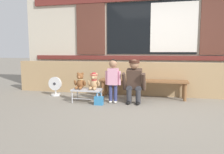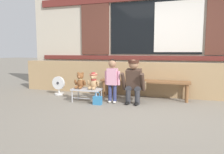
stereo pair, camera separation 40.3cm
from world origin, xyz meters
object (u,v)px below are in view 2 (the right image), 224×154
at_px(handbag_on_ground, 97,100).
at_px(floor_fan, 59,86).
at_px(wooden_bench_long, 144,83).
at_px(adult_crouching, 134,81).
at_px(teddy_bear_plain, 80,81).
at_px(child_standing, 112,76).
at_px(small_display_bench, 87,90).
at_px(teddy_bear_with_hat, 93,81).

bearing_deg(handbag_on_ground, floor_fan, 153.64).
height_order(wooden_bench_long, adult_crouching, adult_crouching).
xyz_separation_m(teddy_bear_plain, child_standing, (0.73, 0.08, 0.13)).
height_order(wooden_bench_long, small_display_bench, wooden_bench_long).
xyz_separation_m(small_display_bench, floor_fan, (-1.04, 0.51, -0.03)).
height_order(teddy_bear_with_hat, child_standing, child_standing).
bearing_deg(adult_crouching, wooden_bench_long, 77.01).
relative_size(teddy_bear_plain, floor_fan, 0.76).
bearing_deg(teddy_bear_with_hat, child_standing, 11.46).
distance_m(wooden_bench_long, floor_fan, 2.21).
bearing_deg(teddy_bear_plain, wooden_bench_long, 29.51).
xyz_separation_m(wooden_bench_long, child_standing, (-0.58, -0.66, 0.22)).
height_order(wooden_bench_long, floor_fan, floor_fan).
xyz_separation_m(teddy_bear_plain, teddy_bear_with_hat, (0.32, 0.00, 0.01)).
height_order(wooden_bench_long, teddy_bear_plain, teddy_bear_plain).
relative_size(small_display_bench, adult_crouching, 0.67).
height_order(child_standing, adult_crouching, child_standing).
height_order(teddy_bear_plain, adult_crouching, adult_crouching).
relative_size(teddy_bear_with_hat, adult_crouching, 0.38).
bearing_deg(adult_crouching, handbag_on_ground, -153.05).
xyz_separation_m(child_standing, adult_crouching, (0.46, 0.11, -0.11)).
relative_size(teddy_bear_with_hat, handbag_on_ground, 1.34).
relative_size(handbag_on_ground, floor_fan, 0.57).
bearing_deg(adult_crouching, teddy_bear_with_hat, -167.37).
bearing_deg(floor_fan, adult_crouching, -8.55).
bearing_deg(teddy_bear_plain, floor_fan, 149.98).
bearing_deg(child_standing, teddy_bear_with_hat, -168.54).
height_order(small_display_bench, floor_fan, floor_fan).
relative_size(wooden_bench_long, child_standing, 2.19).
distance_m(small_display_bench, floor_fan, 1.15).
xyz_separation_m(small_display_bench, teddy_bear_with_hat, (0.16, 0.00, 0.21)).
height_order(small_display_bench, handbag_on_ground, small_display_bench).
xyz_separation_m(teddy_bear_with_hat, adult_crouching, (0.87, 0.19, 0.01)).
relative_size(teddy_bear_plain, handbag_on_ground, 1.34).
bearing_deg(small_display_bench, teddy_bear_plain, 179.49).
relative_size(wooden_bench_long, teddy_bear_plain, 5.78).
relative_size(child_standing, adult_crouching, 1.01).
distance_m(small_display_bench, handbag_on_ground, 0.40).
distance_m(teddy_bear_plain, adult_crouching, 1.21).
bearing_deg(floor_fan, wooden_bench_long, 6.23).
distance_m(wooden_bench_long, handbag_on_ground, 1.27).
relative_size(small_display_bench, teddy_bear_plain, 1.76).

